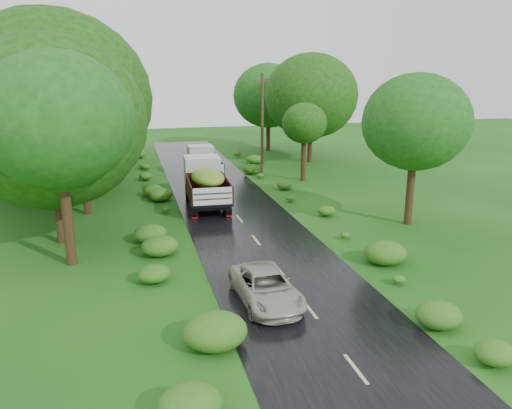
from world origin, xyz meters
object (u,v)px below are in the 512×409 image
object	(u,v)px
truck_far	(204,162)
car	(266,287)
utility_pole	(262,125)
truck_near	(205,181)

from	to	relation	value
truck_far	car	distance (m)	22.66
truck_far	utility_pole	size ratio (longest dim) A/B	0.71
truck_near	utility_pole	distance (m)	9.85
utility_pole	truck_far	bearing A→B (deg)	164.41
truck_near	truck_far	size ratio (longest dim) A/B	1.18
truck_near	car	size ratio (longest dim) A/B	1.57
truck_near	utility_pole	size ratio (longest dim) A/B	0.83
truck_near	utility_pole	bearing A→B (deg)	54.38
truck_far	car	size ratio (longest dim) A/B	1.34
truck_far	car	xyz separation A→B (m)	(-1.11, -22.62, -0.77)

